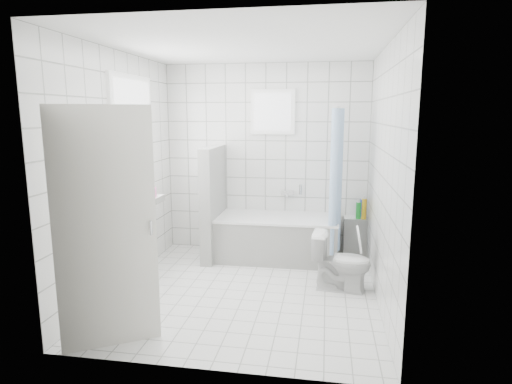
# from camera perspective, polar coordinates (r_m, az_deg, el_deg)

# --- Properties ---
(ground) EXTENTS (3.00, 3.00, 0.00)m
(ground) POSITION_cam_1_polar(r_m,az_deg,el_deg) (4.85, -1.34, -13.04)
(ground) COLOR white
(ground) RESTS_ON ground
(ceiling) EXTENTS (3.00, 3.00, 0.00)m
(ceiling) POSITION_cam_1_polar(r_m,az_deg,el_deg) (4.50, -1.49, 19.00)
(ceiling) COLOR white
(ceiling) RESTS_ON ground
(wall_back) EXTENTS (2.80, 0.02, 2.60)m
(wall_back) POSITION_cam_1_polar(r_m,az_deg,el_deg) (5.96, 1.28, 4.36)
(wall_back) COLOR white
(wall_back) RESTS_ON ground
(wall_front) EXTENTS (2.80, 0.02, 2.60)m
(wall_front) POSITION_cam_1_polar(r_m,az_deg,el_deg) (3.05, -6.67, -1.55)
(wall_front) COLOR white
(wall_front) RESTS_ON ground
(wall_left) EXTENTS (0.02, 3.00, 2.60)m
(wall_left) POSITION_cam_1_polar(r_m,az_deg,el_deg) (4.94, -17.58, 2.62)
(wall_left) COLOR white
(wall_left) RESTS_ON ground
(wall_right) EXTENTS (0.02, 3.00, 2.60)m
(wall_right) POSITION_cam_1_polar(r_m,az_deg,el_deg) (4.45, 16.61, 1.85)
(wall_right) COLOR white
(wall_right) RESTS_ON ground
(window_left) EXTENTS (0.01, 0.90, 1.40)m
(window_left) POSITION_cam_1_polar(r_m,az_deg,el_deg) (5.16, -15.82, 6.38)
(window_left) COLOR white
(window_left) RESTS_ON wall_left
(window_back) EXTENTS (0.50, 0.01, 0.50)m
(window_back) POSITION_cam_1_polar(r_m,az_deg,el_deg) (5.87, 2.23, 10.62)
(window_back) COLOR white
(window_back) RESTS_ON wall_back
(window_sill) EXTENTS (0.18, 1.02, 0.08)m
(window_sill) POSITION_cam_1_polar(r_m,az_deg,el_deg) (5.24, -14.97, -1.70)
(window_sill) COLOR white
(window_sill) RESTS_ON wall_left
(door) EXTENTS (0.71, 0.45, 2.00)m
(door) POSITION_cam_1_polar(r_m,az_deg,el_deg) (3.67, -19.38, -4.86)
(door) COLOR silver
(door) RESTS_ON ground
(bathtub) EXTENTS (1.59, 0.77, 0.58)m
(bathtub) POSITION_cam_1_polar(r_m,az_deg,el_deg) (5.76, 2.84, -6.11)
(bathtub) COLOR white
(bathtub) RESTS_ON ground
(partition_wall) EXTENTS (0.15, 0.85, 1.50)m
(partition_wall) POSITION_cam_1_polar(r_m,az_deg,el_deg) (5.76, -5.71, -1.44)
(partition_wall) COLOR white
(partition_wall) RESTS_ON ground
(tiled_ledge) EXTENTS (0.40, 0.24, 0.55)m
(tiled_ledge) POSITION_cam_1_polar(r_m,az_deg,el_deg) (6.00, 13.49, -5.88)
(tiled_ledge) COLOR white
(tiled_ledge) RESTS_ON ground
(toilet) EXTENTS (0.66, 0.42, 0.65)m
(toilet) POSITION_cam_1_polar(r_m,az_deg,el_deg) (4.86, 11.30, -9.09)
(toilet) COLOR white
(toilet) RESTS_ON ground
(curtain_rod) EXTENTS (0.02, 0.80, 0.02)m
(curtain_rod) POSITION_cam_1_polar(r_m,az_deg,el_deg) (5.47, 10.79, 10.98)
(curtain_rod) COLOR silver
(curtain_rod) RESTS_ON wall_back
(shower_curtain) EXTENTS (0.14, 0.48, 1.78)m
(shower_curtain) POSITION_cam_1_polar(r_m,az_deg,el_deg) (5.40, 10.50, 1.42)
(shower_curtain) COLOR #417AC0
(shower_curtain) RESTS_ON curtain_rod
(tub_faucet) EXTENTS (0.18, 0.06, 0.06)m
(tub_faucet) POSITION_cam_1_polar(r_m,az_deg,el_deg) (5.95, 4.21, -0.06)
(tub_faucet) COLOR silver
(tub_faucet) RESTS_ON wall_back
(sill_bottles) EXTENTS (0.16, 0.75, 0.30)m
(sill_bottles) POSITION_cam_1_polar(r_m,az_deg,el_deg) (5.15, -15.27, 0.07)
(sill_bottles) COLOR #38D9FD
(sill_bottles) RESTS_ON window_sill
(ledge_bottles) EXTENTS (0.14, 0.17, 0.27)m
(ledge_bottles) POSITION_cam_1_polar(r_m,az_deg,el_deg) (5.87, 13.92, -2.25)
(ledge_bottles) COLOR green
(ledge_bottles) RESTS_ON tiled_ledge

